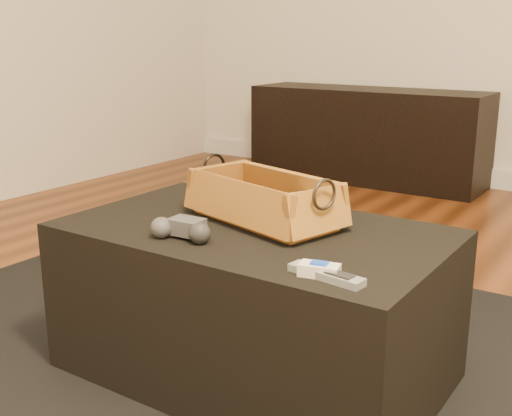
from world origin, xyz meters
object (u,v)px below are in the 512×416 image
Objects in this scene: media_cabinet at (367,135)px; tv_remote at (254,211)px; ottoman at (254,301)px; cream_gadget at (319,270)px; game_controller at (183,229)px; wicker_basket at (264,202)px; silver_remote at (326,274)px.

media_cabinet is 2.53m from tv_remote.
ottoman is at bearing -46.56° from tv_remote.
cream_gadget is (1.10, -2.68, 0.15)m from media_cabinet.
game_controller is (-0.05, -0.24, -0.00)m from tv_remote.
tv_remote is 0.24m from game_controller.
wicker_basket is 0.43m from cream_gadget.
tv_remote is 0.46m from silver_remote.
media_cabinet is at bearing 104.78° from game_controller.
media_cabinet reaches higher than tv_remote.
cream_gadget is at bearing -40.95° from wicker_basket.
wicker_basket reaches higher than cream_gadget.
game_controller reaches higher than tv_remote.
silver_remote is at bearing -67.39° from media_cabinet.
media_cabinet reaches higher than ottoman.
tv_remote is 0.44m from cream_gadget.
game_controller is 0.42m from silver_remote.
cream_gadget is (0.40, -0.03, -0.01)m from game_controller.
game_controller is at bearing 174.92° from silver_remote.
wicker_basket is (-0.01, 0.06, 0.26)m from ottoman.
wicker_basket reaches higher than tv_remote.
media_cabinet reaches higher than silver_remote.
ottoman is 0.31m from game_controller.
ottoman is 2.06× the size of wicker_basket.
silver_remote is at bearing -27.36° from tv_remote.
tv_remote is 1.38× the size of game_controller.
game_controller is 1.84× the size of cream_gadget.
tv_remote is at bearing -72.68° from media_cabinet.
cream_gadget reaches higher than ottoman.
game_controller reaches higher than silver_remote.
media_cabinet is 2.74m from game_controller.
media_cabinet is at bearing 116.66° from tv_remote.
cream_gadget is (0.35, -0.27, -0.01)m from tv_remote.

